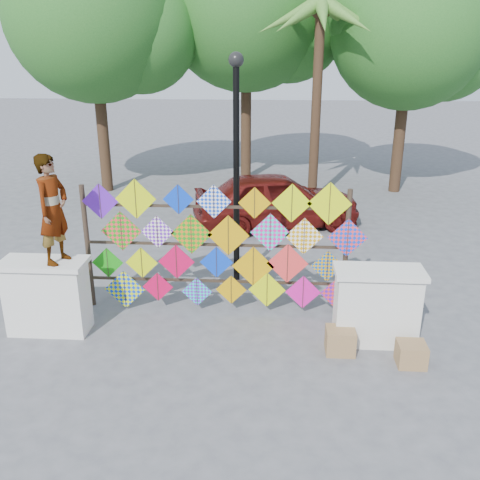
{
  "coord_description": "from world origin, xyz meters",
  "views": [
    {
      "loc": [
        1.01,
        -7.98,
        4.58
      ],
      "look_at": [
        0.46,
        0.6,
        1.42
      ],
      "focal_mm": 40.0,
      "sensor_mm": 36.0,
      "label": 1
    }
  ],
  "objects_px": {
    "kite_rack": "(221,247)",
    "vendor_woman": "(53,209)",
    "sedan": "(276,200)",
    "lamppost": "(236,151)"
  },
  "relations": [
    {
      "from": "kite_rack",
      "to": "vendor_woman",
      "type": "relative_size",
      "value": 2.84
    },
    {
      "from": "sedan",
      "to": "lamppost",
      "type": "height_order",
      "value": "lamppost"
    },
    {
      "from": "sedan",
      "to": "kite_rack",
      "type": "bearing_deg",
      "value": 153.74
    },
    {
      "from": "vendor_woman",
      "to": "lamppost",
      "type": "bearing_deg",
      "value": -35.94
    },
    {
      "from": "sedan",
      "to": "lamppost",
      "type": "bearing_deg",
      "value": 152.59
    },
    {
      "from": "sedan",
      "to": "lamppost",
      "type": "xyz_separation_m",
      "value": [
        -0.79,
        -3.58,
        1.96
      ]
    },
    {
      "from": "lamppost",
      "to": "vendor_woman",
      "type": "bearing_deg",
      "value": -141.0
    },
    {
      "from": "sedan",
      "to": "lamppost",
      "type": "distance_m",
      "value": 4.16
    },
    {
      "from": "kite_rack",
      "to": "lamppost",
      "type": "distance_m",
      "value": 1.94
    },
    {
      "from": "sedan",
      "to": "vendor_woman",
      "type": "bearing_deg",
      "value": 133.83
    }
  ]
}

